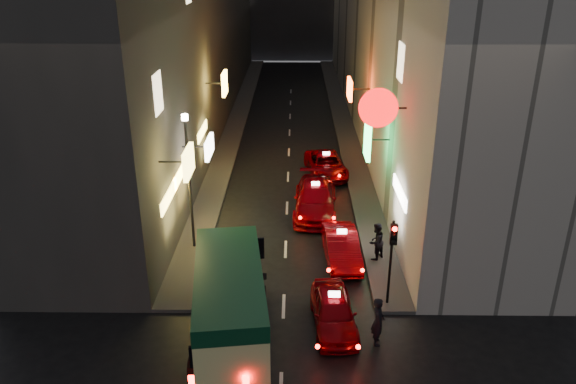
{
  "coord_description": "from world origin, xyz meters",
  "views": [
    {
      "loc": [
        0.4,
        -9.65,
        12.65
      ],
      "look_at": [
        0.11,
        13.0,
        2.87
      ],
      "focal_mm": 35.0,
      "sensor_mm": 36.0,
      "label": 1
    }
  ],
  "objects_px": {
    "taxi_near": "(334,309)",
    "lamp_post": "(189,174)",
    "minibus": "(230,296)",
    "pedestrian_crossing": "(378,318)",
    "traffic_light": "(392,246)"
  },
  "relations": [
    {
      "from": "taxi_near",
      "to": "minibus",
      "type": "bearing_deg",
      "value": -168.81
    },
    {
      "from": "minibus",
      "to": "pedestrian_crossing",
      "type": "distance_m",
      "value": 5.17
    },
    {
      "from": "taxi_near",
      "to": "lamp_post",
      "type": "relative_size",
      "value": 0.77
    },
    {
      "from": "pedestrian_crossing",
      "to": "taxi_near",
      "type": "bearing_deg",
      "value": 59.42
    },
    {
      "from": "minibus",
      "to": "lamp_post",
      "type": "height_order",
      "value": "lamp_post"
    },
    {
      "from": "minibus",
      "to": "pedestrian_crossing",
      "type": "bearing_deg",
      "value": -2.4
    },
    {
      "from": "pedestrian_crossing",
      "to": "lamp_post",
      "type": "height_order",
      "value": "lamp_post"
    },
    {
      "from": "taxi_near",
      "to": "traffic_light",
      "type": "relative_size",
      "value": 1.38
    },
    {
      "from": "pedestrian_crossing",
      "to": "traffic_light",
      "type": "height_order",
      "value": "traffic_light"
    },
    {
      "from": "minibus",
      "to": "taxi_near",
      "type": "xyz_separation_m",
      "value": [
        3.65,
        0.72,
        -1.01
      ]
    },
    {
      "from": "taxi_near",
      "to": "pedestrian_crossing",
      "type": "xyz_separation_m",
      "value": [
        1.46,
        -0.94,
        0.29
      ]
    },
    {
      "from": "taxi_near",
      "to": "lamp_post",
      "type": "height_order",
      "value": "lamp_post"
    },
    {
      "from": "minibus",
      "to": "traffic_light",
      "type": "bearing_deg",
      "value": 18.19
    },
    {
      "from": "taxi_near",
      "to": "pedestrian_crossing",
      "type": "height_order",
      "value": "pedestrian_crossing"
    },
    {
      "from": "pedestrian_crossing",
      "to": "lamp_post",
      "type": "relative_size",
      "value": 0.33
    }
  ]
}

